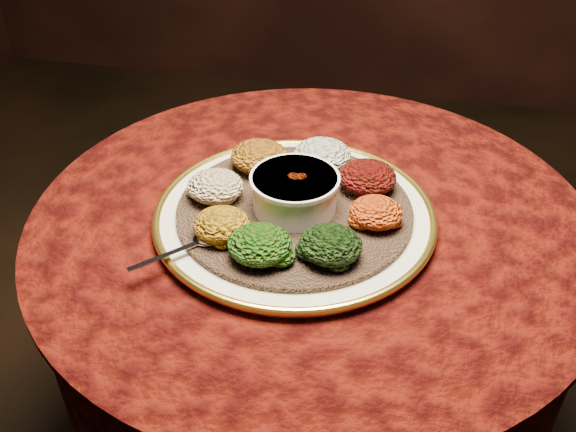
# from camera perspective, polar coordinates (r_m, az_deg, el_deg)

# --- Properties ---
(table) EXTENTS (0.96, 0.96, 0.73)m
(table) POSITION_cam_1_polar(r_m,az_deg,el_deg) (1.21, 1.92, -6.53)
(table) COLOR black
(table) RESTS_ON ground
(platter) EXTENTS (0.56, 0.56, 0.02)m
(platter) POSITION_cam_1_polar(r_m,az_deg,el_deg) (1.07, 0.59, 0.09)
(platter) COLOR white
(platter) RESTS_ON table
(injera) EXTENTS (0.48, 0.48, 0.01)m
(injera) POSITION_cam_1_polar(r_m,az_deg,el_deg) (1.06, 0.59, 0.55)
(injera) COLOR brown
(injera) RESTS_ON platter
(stew_bowl) EXTENTS (0.15, 0.15, 0.06)m
(stew_bowl) POSITION_cam_1_polar(r_m,az_deg,el_deg) (1.04, 0.60, 2.34)
(stew_bowl) COLOR white
(stew_bowl) RESTS_ON injera
(spoon) EXTENTS (0.11, 0.11, 0.01)m
(spoon) POSITION_cam_1_polar(r_m,az_deg,el_deg) (0.99, -7.91, -2.32)
(spoon) COLOR silver
(spoon) RESTS_ON injera
(portion_ayib) EXTENTS (0.10, 0.10, 0.05)m
(portion_ayib) POSITION_cam_1_polar(r_m,az_deg,el_deg) (1.15, 3.07, 5.45)
(portion_ayib) COLOR white
(portion_ayib) RESTS_ON injera
(portion_kitfo) EXTENTS (0.10, 0.10, 0.05)m
(portion_kitfo) POSITION_cam_1_polar(r_m,az_deg,el_deg) (1.10, 7.05, 3.46)
(portion_kitfo) COLOR black
(portion_kitfo) RESTS_ON injera
(portion_tikil) EXTENTS (0.09, 0.08, 0.04)m
(portion_tikil) POSITION_cam_1_polar(r_m,az_deg,el_deg) (1.02, 7.84, 0.33)
(portion_tikil) COLOR #C76F10
(portion_tikil) RESTS_ON injera
(portion_gomen) EXTENTS (0.09, 0.09, 0.05)m
(portion_gomen) POSITION_cam_1_polar(r_m,az_deg,el_deg) (0.95, 3.82, -2.57)
(portion_gomen) COLOR black
(portion_gomen) RESTS_ON injera
(portion_mixveg) EXTENTS (0.10, 0.09, 0.05)m
(portion_mixveg) POSITION_cam_1_polar(r_m,az_deg,el_deg) (0.95, -2.52, -2.54)
(portion_mixveg) COLOR #8E3709
(portion_mixveg) RESTS_ON injera
(portion_kik) EXTENTS (0.09, 0.08, 0.04)m
(portion_kik) POSITION_cam_1_polar(r_m,az_deg,el_deg) (0.99, -5.93, -0.74)
(portion_kik) COLOR #B68710
(portion_kik) RESTS_ON injera
(portion_timatim) EXTENTS (0.09, 0.09, 0.05)m
(portion_timatim) POSITION_cam_1_polar(r_m,az_deg,el_deg) (1.08, -6.47, 2.65)
(portion_timatim) COLOR #760807
(portion_timatim) RESTS_ON injera
(portion_shiro) EXTENTS (0.10, 0.10, 0.05)m
(portion_shiro) POSITION_cam_1_polar(r_m,az_deg,el_deg) (1.15, -2.57, 5.31)
(portion_shiro) COLOR #855C10
(portion_shiro) RESTS_ON injera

